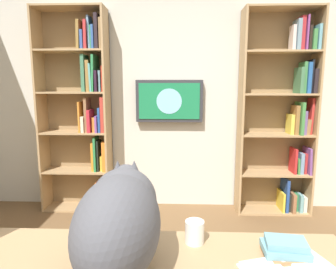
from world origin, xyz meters
name	(u,v)px	position (x,y,z in m)	size (l,w,h in m)	color
wall_back	(175,91)	(0.00, -2.23, 1.35)	(4.52, 0.06, 2.70)	beige
bookshelf_left	(285,115)	(-1.20, -2.06, 1.10)	(0.80, 0.28, 2.20)	tan
bookshelf_right	(83,108)	(1.02, -2.06, 1.16)	(0.76, 0.28, 2.23)	tan
wall_mounted_tv	(169,101)	(0.06, -2.15, 1.24)	(0.75, 0.07, 0.47)	#333338
cat	(120,218)	(0.15, 0.19, 0.93)	(0.30, 0.64, 0.36)	#4C4C51
coffee_mug	(195,232)	(-0.13, 0.01, 0.79)	(0.08, 0.08, 0.10)	white
desk_book_stack	(285,249)	(-0.47, 0.11, 0.78)	(0.17, 0.15, 0.07)	#996B42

